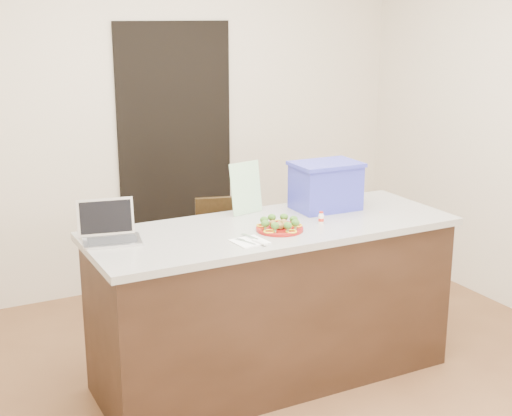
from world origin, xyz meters
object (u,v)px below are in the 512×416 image
laptop (109,229)px  blue_box (326,186)px  yogurt_bottle (321,218)px  plate (280,229)px  chair (232,257)px  island (273,302)px  napkin (250,242)px

laptop → blue_box: size_ratio=0.82×
yogurt_bottle → blue_box: (0.19, 0.25, 0.12)m
blue_box → plate: bearing=-149.1°
plate → chair: plate is taller
island → yogurt_bottle: 0.56m
island → plate: size_ratio=8.03×
napkin → chair: bearing=70.0°
island → plate: 0.48m
plate → blue_box: bearing=29.5°
laptop → napkin: bearing=-19.4°
island → yogurt_bottle: size_ratio=30.07×
island → blue_box: bearing=19.6°
chair → laptop: bearing=-135.9°
island → yogurt_bottle: yogurt_bottle is taller
plate → laptop: size_ratio=0.79×
island → chair: size_ratio=2.30×
laptop → chair: bearing=40.1°
plate → yogurt_bottle: 0.27m
island → napkin: 0.57m
blue_box → chair: (-0.37, 0.52, -0.55)m
island → napkin: (-0.26, -0.21, 0.46)m
plate → island: bearing=79.8°
island → chair: island is taller
plate → yogurt_bottle: yogurt_bottle is taller
plate → chair: 0.89m
plate → blue_box: blue_box is taller
yogurt_bottle → laptop: laptop is taller
laptop → island: bearing=1.2°
plate → chair: bearing=83.7°
plate → laptop: 0.90m
laptop → yogurt_bottle: bearing=-1.2°
island → laptop: 1.03m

